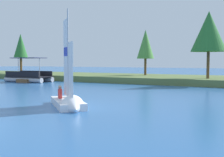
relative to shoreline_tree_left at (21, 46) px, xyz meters
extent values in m
cube|color=#5B703D|center=(22.26, 1.16, -4.48)|extent=(80.00, 10.08, 0.69)
cylinder|color=brown|center=(0.00, 0.00, -2.94)|extent=(0.36, 0.36, 2.39)
cone|color=#286B2D|center=(0.00, 0.00, 0.06)|extent=(2.10, 2.10, 3.59)
cylinder|color=brown|center=(19.36, 2.36, -3.06)|extent=(0.30, 0.30, 2.14)
cone|color=#47893D|center=(19.36, 2.36, -0.14)|extent=(2.20, 2.20, 3.70)
cylinder|color=brown|center=(27.66, -1.40, -2.73)|extent=(0.30, 0.30, 2.79)
cone|color=#286B2D|center=(27.66, -1.40, 0.73)|extent=(3.58, 3.58, 4.14)
cube|color=brown|center=(8.03, -5.64, -4.62)|extent=(1.70, 4.53, 0.40)
cube|color=white|center=(22.94, -19.22, -4.64)|extent=(3.64, 3.55, 0.37)
cone|color=white|center=(24.30, -20.50, -4.64)|extent=(1.51, 1.52, 1.22)
cylinder|color=#B7B7BC|center=(23.21, -19.48, -2.01)|extent=(0.08, 0.08, 4.89)
cube|color=white|center=(22.72, -19.01, -2.12)|extent=(1.00, 0.95, 4.17)
cube|color=#1E33B2|center=(22.72, -19.01, -1.81)|extent=(0.91, 0.86, 0.50)
cube|color=white|center=(23.69, -19.93, -2.80)|extent=(0.84, 0.79, 2.90)
cylinder|color=#B7B7BC|center=(22.72, -19.01, -4.24)|extent=(1.02, 0.97, 0.06)
cube|color=red|center=(22.24, -18.97, -4.19)|extent=(0.34, 0.34, 0.54)
sphere|color=tan|center=(22.24, -18.97, -3.81)|extent=(0.20, 0.20, 0.20)
cube|color=orange|center=(22.37, -18.27, -4.18)|extent=(0.34, 0.34, 0.55)
sphere|color=tan|center=(22.37, -18.27, -3.79)|extent=(0.20, 0.20, 0.20)
cylinder|color=#B2B2B7|center=(7.69, -5.39, -4.52)|extent=(5.70, 0.62, 0.60)
cylinder|color=#B2B2B7|center=(7.69, -7.29, -4.52)|extent=(5.70, 0.62, 0.60)
cube|color=black|center=(7.69, -6.34, -4.17)|extent=(5.48, 2.52, 0.10)
cube|color=black|center=(7.69, -5.19, -3.82)|extent=(5.25, 0.12, 0.60)
cube|color=black|center=(7.68, -7.49, -3.82)|extent=(5.25, 0.12, 0.60)
cylinder|color=#B2B2B7|center=(9.40, -6.35, -3.05)|extent=(0.06, 0.06, 2.14)
cylinder|color=#B2B2B7|center=(5.98, -6.34, -3.05)|extent=(0.06, 0.06, 2.14)
cube|color=#1E234C|center=(7.69, -6.34, -1.94)|extent=(3.89, 2.27, 0.08)
camera|label=1|loc=(32.15, -31.63, -2.35)|focal=44.84mm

